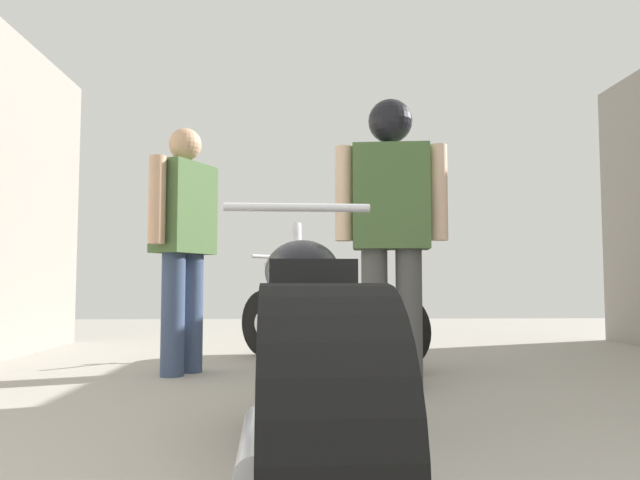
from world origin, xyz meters
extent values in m
plane|color=#9E998E|center=(0.00, 3.06, 0.00)|extent=(14.66, 14.66, 0.00)
cylinder|color=black|center=(-0.50, 2.47, 0.31)|extent=(0.27, 0.63, 0.62)
cylinder|color=silver|center=(-0.50, 2.47, 0.31)|extent=(0.26, 0.25, 0.24)
cylinder|color=black|center=(-0.45, 1.07, 0.31)|extent=(0.27, 0.63, 0.62)
cylinder|color=silver|center=(-0.45, 1.07, 0.31)|extent=(0.26, 0.25, 0.24)
cube|color=silver|center=(-0.47, 1.77, 0.48)|extent=(0.26, 0.63, 0.27)
ellipsoid|color=black|center=(-0.48, 1.98, 0.66)|extent=(0.27, 0.51, 0.21)
cube|color=black|center=(-0.47, 1.59, 0.63)|extent=(0.23, 0.47, 0.10)
ellipsoid|color=black|center=(-0.45, 1.11, 0.50)|extent=(0.27, 0.44, 0.23)
cylinder|color=silver|center=(-0.50, 2.43, 0.60)|extent=(0.06, 0.25, 0.56)
cylinder|color=silver|center=(-0.50, 2.39, 0.93)|extent=(0.60, 0.06, 0.03)
cylinder|color=silver|center=(-0.60, 1.47, 0.22)|extent=(0.11, 0.54, 0.09)
cylinder|color=black|center=(-0.73, 5.09, 0.28)|extent=(0.51, 0.50, 0.56)
cylinder|color=silver|center=(-0.73, 5.09, 0.28)|extent=(0.27, 0.27, 0.21)
cylinder|color=black|center=(0.17, 4.20, 0.28)|extent=(0.51, 0.50, 0.56)
cylinder|color=silver|center=(0.17, 4.20, 0.28)|extent=(0.27, 0.27, 0.21)
cube|color=silver|center=(-0.28, 4.65, 0.44)|extent=(0.54, 0.54, 0.24)
ellipsoid|color=maroon|center=(-0.42, 4.78, 0.59)|extent=(0.48, 0.48, 0.19)
cube|color=black|center=(-0.17, 4.54, 0.57)|extent=(0.43, 0.43, 0.09)
ellipsoid|color=maroon|center=(0.13, 4.23, 0.45)|extent=(0.43, 0.43, 0.21)
cylinder|color=silver|center=(-0.71, 5.07, 0.54)|extent=(0.19, 0.19, 0.51)
cylinder|color=silver|center=(-0.68, 5.04, 0.84)|extent=(0.40, 0.41, 0.03)
cylinder|color=silver|center=(-0.18, 4.38, 0.20)|extent=(0.40, 0.39, 0.08)
cylinder|color=#384766|center=(-1.33, 4.02, 0.41)|extent=(0.21, 0.21, 0.82)
cylinder|color=#384766|center=(-1.24, 4.20, 0.41)|extent=(0.21, 0.21, 0.82)
cube|color=#476638|center=(-1.28, 4.11, 1.13)|extent=(0.42, 0.51, 0.63)
cylinder|color=tan|center=(-1.41, 3.86, 1.16)|extent=(0.15, 0.15, 0.57)
cylinder|color=tan|center=(-1.16, 4.36, 1.16)|extent=(0.15, 0.15, 0.57)
sphere|color=tan|center=(-1.28, 4.11, 1.58)|extent=(0.23, 0.23, 0.23)
cylinder|color=#4C4C4C|center=(-0.04, 3.53, 0.41)|extent=(0.17, 0.17, 0.82)
cylinder|color=#4C4C4C|center=(0.16, 3.51, 0.41)|extent=(0.17, 0.17, 0.82)
cube|color=#476638|center=(0.06, 3.52, 1.13)|extent=(0.48, 0.30, 0.63)
cylinder|color=beige|center=(-0.22, 3.56, 1.16)|extent=(0.12, 0.12, 0.58)
cylinder|color=beige|center=(0.34, 3.49, 1.16)|extent=(0.12, 0.12, 0.58)
sphere|color=black|center=(0.06, 3.52, 1.58)|extent=(0.23, 0.23, 0.23)
sphere|color=black|center=(0.06, 3.52, 1.60)|extent=(0.27, 0.27, 0.27)
camera|label=1|loc=(-0.50, -0.08, 0.62)|focal=34.00mm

